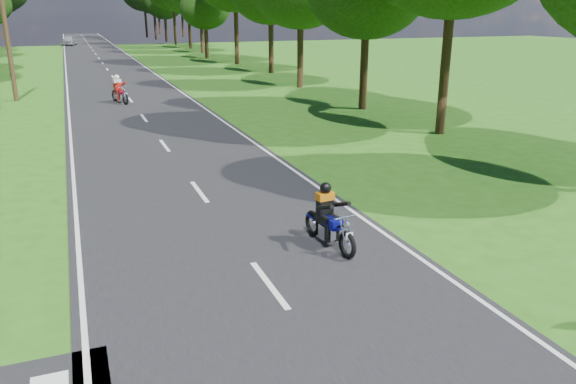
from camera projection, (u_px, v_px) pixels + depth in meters
name	position (u px, v px, depth m)	size (l,w,h in m)	color
ground	(311.00, 341.00, 8.75)	(160.00, 160.00, 0.00)	#295613
main_road	(103.00, 63.00, 53.10)	(7.00, 140.00, 0.02)	black
road_markings	(102.00, 65.00, 51.39)	(7.40, 140.00, 0.01)	silver
telegraph_pole	(5.00, 25.00, 30.27)	(1.20, 0.26, 8.00)	#382616
rider_near_blue	(330.00, 216.00, 12.02)	(0.56, 1.68, 1.40)	#0B0C7F
rider_far_red	(119.00, 89.00, 30.48)	(0.61, 1.82, 1.52)	#B40D29
distant_car	(69.00, 40.00, 78.40)	(1.60, 3.98, 1.36)	#B6B9BE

